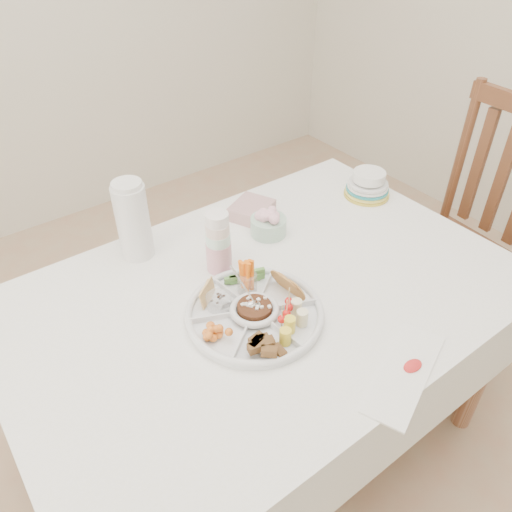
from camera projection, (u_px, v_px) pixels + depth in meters
floor at (264, 435)px, 1.95m from camera, size 4.00×4.00×0.00m
dining_table at (265, 373)px, 1.72m from camera, size 1.52×1.02×0.76m
chair at (452, 245)px, 1.98m from camera, size 0.51×0.51×1.14m
party_tray at (254, 312)px, 1.39m from camera, size 0.50×0.50×0.04m
bean_dip at (254, 310)px, 1.38m from camera, size 0.13×0.13×0.04m
tortillas at (288, 285)px, 1.44m from camera, size 0.13×0.13×0.06m
carrot_cucumber at (245, 271)px, 1.46m from camera, size 0.15×0.15×0.10m
pita_raisins at (211, 296)px, 1.40m from camera, size 0.14×0.14×0.06m
cherries at (218, 331)px, 1.31m from camera, size 0.13×0.13×0.04m
granola_chunks at (265, 342)px, 1.28m from camera, size 0.14×0.14×0.05m
banana_tomato at (301, 312)px, 1.33m from camera, size 0.14×0.14×0.08m
cup_stack at (218, 240)px, 1.50m from camera, size 0.10×0.10×0.22m
thermos at (133, 219)px, 1.55m from camera, size 0.13×0.13×0.27m
flower_bowl at (268, 222)px, 1.69m from camera, size 0.16×0.16×0.09m
napkin_stack at (252, 210)px, 1.79m from camera, size 0.18×0.18×0.05m
plate_stack at (368, 183)px, 1.89m from camera, size 0.22×0.22×0.11m
placemat at (404, 373)px, 1.24m from camera, size 0.35×0.22×0.01m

